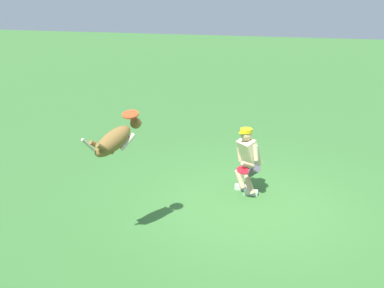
# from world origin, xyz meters

# --- Properties ---
(ground_plane) EXTENTS (60.00, 60.00, 0.00)m
(ground_plane) POSITION_xyz_m (0.00, 0.00, 0.00)
(ground_plane) COLOR #386D31
(person) EXTENTS (0.58, 0.71, 1.29)m
(person) POSITION_xyz_m (0.19, -0.56, 0.70)
(person) COLOR silver
(person) RESTS_ON ground_plane
(dog) EXTENTS (0.61, 0.98, 0.55)m
(dog) POSITION_xyz_m (1.86, 1.58, 1.64)
(dog) COLOR olive
(frisbee_flying) EXTENTS (0.29, 0.28, 0.09)m
(frisbee_flying) POSITION_xyz_m (1.69, 1.37, 1.97)
(frisbee_flying) COLOR #EB4921
(frisbee_held) EXTENTS (0.25, 0.24, 0.11)m
(frisbee_held) POSITION_xyz_m (0.22, -0.17, 0.61)
(frisbee_held) COLOR red
(frisbee_held) RESTS_ON person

